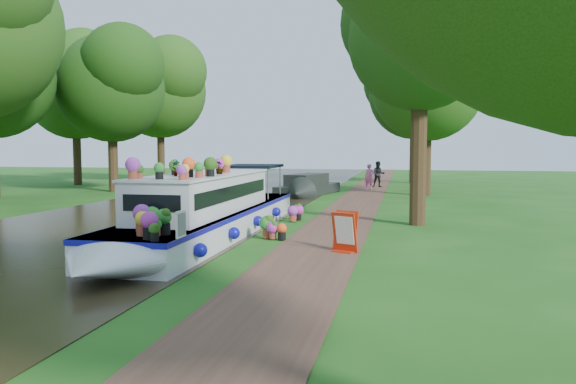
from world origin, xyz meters
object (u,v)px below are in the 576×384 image
Objects in this scene: pedestrian_pink at (369,177)px; pedestrian_dark at (379,174)px; second_boat at (307,187)px; plant_boat at (205,209)px; sandwich_board at (345,234)px.

pedestrian_dark is (0.45, 2.42, 0.06)m from pedestrian_pink.
pedestrian_dark reaches higher than second_boat.
pedestrian_pink is (3.52, 19.35, -0.04)m from plant_boat.
second_boat is at bearing -137.03° from pedestrian_pink.
sandwich_board is 0.64× the size of pedestrian_pink.
second_boat is 16.94m from sandwich_board.
plant_boat reaches higher than second_boat.
second_boat is 3.99× the size of pedestrian_pink.
second_boat is 5.26m from pedestrian_pink.
pedestrian_dark is at bearing 79.66° from plant_boat.
plant_boat is 8.02× the size of pedestrian_dark.
pedestrian_pink reaches higher than sandwich_board.
plant_boat is 4.40m from sandwich_board.
sandwich_board is at bearing -18.20° from plant_boat.
pedestrian_dark is (-0.20, 23.14, 0.39)m from sandwich_board.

